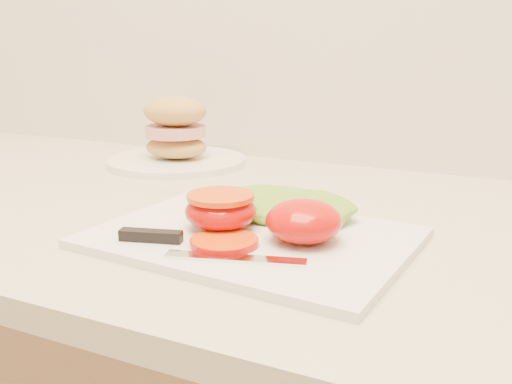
% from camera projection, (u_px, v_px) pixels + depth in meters
% --- Properties ---
extents(cutting_board, '(0.36, 0.27, 0.01)m').
position_uv_depth(cutting_board, '(252.00, 238.00, 0.63)').
color(cutting_board, silver).
rests_on(cutting_board, counter).
extents(tomato_half_dome, '(0.08, 0.08, 0.04)m').
position_uv_depth(tomato_half_dome, '(304.00, 221.00, 0.60)').
color(tomato_half_dome, red).
rests_on(tomato_half_dome, cutting_board).
extents(tomato_half_cut, '(0.08, 0.08, 0.04)m').
position_uv_depth(tomato_half_cut, '(221.00, 210.00, 0.64)').
color(tomato_half_cut, red).
rests_on(tomato_half_cut, cutting_board).
extents(tomato_slice_0, '(0.07, 0.07, 0.01)m').
position_uv_depth(tomato_slice_0, '(224.00, 242.00, 0.59)').
color(tomato_slice_0, '#F6520A').
rests_on(tomato_slice_0, cutting_board).
extents(lettuce_leaf_0, '(0.15, 0.11, 0.03)m').
position_uv_depth(lettuce_leaf_0, '(272.00, 205.00, 0.69)').
color(lettuce_leaf_0, '#79A92C').
rests_on(lettuce_leaf_0, cutting_board).
extents(lettuce_leaf_1, '(0.13, 0.10, 0.03)m').
position_uv_depth(lettuce_leaf_1, '(305.00, 209.00, 0.67)').
color(lettuce_leaf_1, '#79A92C').
rests_on(lettuce_leaf_1, cutting_board).
extents(knife, '(0.21, 0.06, 0.01)m').
position_uv_depth(knife, '(182.00, 244.00, 0.58)').
color(knife, silver).
rests_on(knife, cutting_board).
extents(sandwich_plate, '(0.25, 0.25, 0.12)m').
position_uv_depth(sandwich_plate, '(176.00, 140.00, 1.01)').
color(sandwich_plate, white).
rests_on(sandwich_plate, counter).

